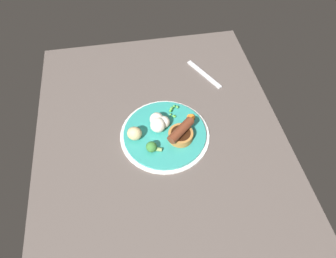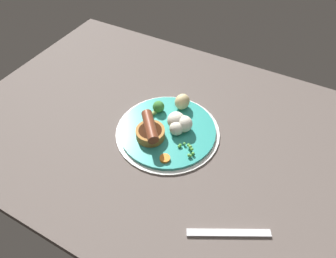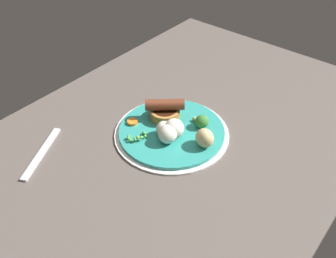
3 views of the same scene
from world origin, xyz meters
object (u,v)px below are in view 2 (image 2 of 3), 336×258
pea_pile (188,149)px  fork (229,233)px  broccoli_floret_near (158,107)px  sausage_pudding (150,131)px  carrot_slice_0 (165,158)px  potato_chunk_0 (182,102)px  dinner_plate (168,131)px  cauliflower_floret (179,123)px

pea_pile → fork: pea_pile is taller
pea_pile → broccoli_floret_near: 16.72cm
sausage_pudding → carrot_slice_0: (-7.11, 4.87, -1.89)cm
sausage_pudding → potato_chunk_0: size_ratio=2.00×
potato_chunk_0 → broccoli_floret_near: bearing=40.7°
sausage_pudding → fork: size_ratio=0.52×
dinner_plate → broccoli_floret_near: size_ratio=5.89×
cauliflower_floret → carrot_slice_0: (-1.59, 10.91, -1.93)cm
dinner_plate → carrot_slice_0: carrot_slice_0 is taller
pea_pile → broccoli_floret_near: size_ratio=1.03×
cauliflower_floret → dinner_plate: bearing=28.4°
sausage_pudding → potato_chunk_0: bearing=129.3°
dinner_plate → cauliflower_floret: cauliflower_floret is taller
pea_pile → potato_chunk_0: 16.29cm
pea_pile → broccoli_floret_near: (13.99, -9.11, 0.78)cm
sausage_pudding → pea_pile: size_ratio=1.87×
sausage_pudding → broccoli_floret_near: size_ratio=1.92×
carrot_slice_0 → potato_chunk_0: bearing=-76.2°
cauliflower_floret → potato_chunk_0: 8.68cm
potato_chunk_0 → sausage_pudding: bearing=80.3°
broccoli_floret_near → carrot_slice_0: size_ratio=1.83×
potato_chunk_0 → fork: (-25.64, 28.96, -3.45)cm
broccoli_floret_near → cauliflower_floret: size_ratio=0.68×
carrot_slice_0 → pea_pile: bearing=-126.6°
sausage_pudding → carrot_slice_0: bearing=14.6°
broccoli_floret_near → cauliflower_floret: (-8.50, 3.46, 0.69)cm
pea_pile → broccoli_floret_near: bearing=-33.1°
cauliflower_floret → fork: size_ratio=0.40×
carrot_slice_0 → fork: bearing=154.6°
cauliflower_floret → potato_chunk_0: bearing=-69.1°
sausage_pudding → cauliflower_floret: size_ratio=1.31×
cauliflower_floret → fork: bearing=137.2°
dinner_plate → cauliflower_floret: bearing=-151.6°
pea_pile → carrot_slice_0: (3.90, 5.26, -0.45)cm
carrot_slice_0 → cauliflower_floret: bearing=-81.7°
dinner_plate → broccoli_floret_near: broccoli_floret_near is taller
sausage_pudding → pea_pile: 11.11cm
dinner_plate → pea_pile: 9.35cm
sausage_pudding → cauliflower_floret: (-5.52, -6.03, 0.04)cm
broccoli_floret_near → carrot_slice_0: (-10.09, 14.37, -1.24)cm
cauliflower_floret → broccoli_floret_near: bearing=-22.2°
dinner_plate → carrot_slice_0: 10.45cm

